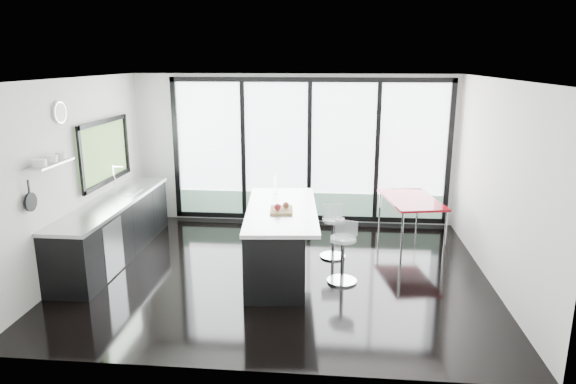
# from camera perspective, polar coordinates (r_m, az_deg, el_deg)

# --- Properties ---
(floor) EXTENTS (6.00, 5.00, 0.00)m
(floor) POSITION_cam_1_polar(r_m,az_deg,el_deg) (7.68, -0.96, -8.88)
(floor) COLOR black
(floor) RESTS_ON ground
(ceiling) EXTENTS (6.00, 5.00, 0.00)m
(ceiling) POSITION_cam_1_polar(r_m,az_deg,el_deg) (7.05, -1.06, 12.48)
(ceiling) COLOR white
(ceiling) RESTS_ON wall_back
(wall_back) EXTENTS (6.00, 0.09, 2.80)m
(wall_back) POSITION_cam_1_polar(r_m,az_deg,el_deg) (9.65, 2.22, 3.90)
(wall_back) COLOR silver
(wall_back) RESTS_ON ground
(wall_front) EXTENTS (6.00, 0.00, 2.80)m
(wall_front) POSITION_cam_1_polar(r_m,az_deg,el_deg) (4.86, -4.29, -5.39)
(wall_front) COLOR silver
(wall_front) RESTS_ON ground
(wall_left) EXTENTS (0.26, 5.00, 2.80)m
(wall_left) POSITION_cam_1_polar(r_m,az_deg,el_deg) (8.32, -21.63, 3.20)
(wall_left) COLOR silver
(wall_left) RESTS_ON ground
(wall_right) EXTENTS (0.00, 5.00, 2.80)m
(wall_right) POSITION_cam_1_polar(r_m,az_deg,el_deg) (7.53, 22.32, 0.75)
(wall_right) COLOR silver
(wall_right) RESTS_ON ground
(counter_cabinets) EXTENTS (0.69, 3.24, 1.36)m
(counter_cabinets) POSITION_cam_1_polar(r_m,az_deg,el_deg) (8.57, -18.77, -3.84)
(counter_cabinets) COLOR black
(counter_cabinets) RESTS_ON floor
(island) EXTENTS (1.21, 2.46, 1.26)m
(island) POSITION_cam_1_polar(r_m,az_deg,el_deg) (7.57, -1.30, -5.24)
(island) COLOR black
(island) RESTS_ON floor
(bar_stool_near) EXTENTS (0.53, 0.53, 0.67)m
(bar_stool_near) POSITION_cam_1_polar(r_m,az_deg,el_deg) (7.27, 6.07, -7.49)
(bar_stool_near) COLOR silver
(bar_stool_near) RESTS_ON floor
(bar_stool_far) EXTENTS (0.44, 0.44, 0.64)m
(bar_stool_far) POSITION_cam_1_polar(r_m,az_deg,el_deg) (8.15, 5.03, -5.10)
(bar_stool_far) COLOR silver
(bar_stool_far) RESTS_ON floor
(red_table) EXTENTS (1.06, 1.55, 0.76)m
(red_table) POSITION_cam_1_polar(r_m,az_deg,el_deg) (9.05, 13.43, -3.04)
(red_table) COLOR maroon
(red_table) RESTS_ON floor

